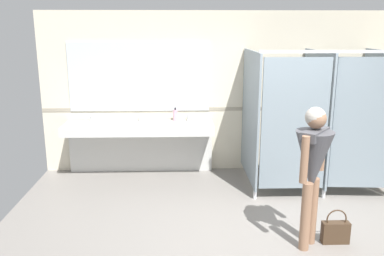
# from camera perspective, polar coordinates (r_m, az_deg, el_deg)

# --- Properties ---
(ground_plane) EXTENTS (6.99, 5.40, 0.10)m
(ground_plane) POSITION_cam_1_polar(r_m,az_deg,el_deg) (4.93, 13.51, -15.62)
(ground_plane) COLOR gray
(wall_back) EXTENTS (6.99, 0.12, 2.63)m
(wall_back) POSITION_cam_1_polar(r_m,az_deg,el_deg) (6.78, 8.77, 5.03)
(wall_back) COLOR beige
(wall_back) RESTS_ON ground_plane
(wall_back_tile_band) EXTENTS (6.99, 0.01, 0.06)m
(wall_back_tile_band) POSITION_cam_1_polar(r_m,az_deg,el_deg) (6.76, 8.79, 2.73)
(wall_back_tile_band) COLOR #9E937F
(wall_back_tile_band) RESTS_ON wall_back
(vanity_counter) EXTENTS (2.37, 0.60, 0.99)m
(vanity_counter) POSITION_cam_1_polar(r_m,az_deg,el_deg) (6.55, -7.45, -1.15)
(vanity_counter) COLOR silver
(vanity_counter) RESTS_ON ground_plane
(mirror_panel) EXTENTS (2.27, 0.02, 1.11)m
(mirror_panel) POSITION_cam_1_polar(r_m,az_deg,el_deg) (6.59, -7.53, 7.21)
(mirror_panel) COLOR silver
(mirror_panel) RESTS_ON wall_back
(bathroom_stalls) EXTENTS (2.03, 1.33, 2.08)m
(bathroom_stalls) POSITION_cam_1_polar(r_m,az_deg,el_deg) (6.14, 17.70, 1.44)
(bathroom_stalls) COLOR gray
(bathroom_stalls) RESTS_ON ground_plane
(person_standing) EXTENTS (0.56, 0.56, 1.57)m
(person_standing) POSITION_cam_1_polar(r_m,az_deg,el_deg) (4.44, 16.82, -4.60)
(person_standing) COLOR #8C664C
(person_standing) RESTS_ON ground_plane
(handbag) EXTENTS (0.30, 0.11, 0.40)m
(handbag) POSITION_cam_1_polar(r_m,az_deg,el_deg) (4.92, 19.73, -13.65)
(handbag) COLOR #3F2D1E
(handbag) RESTS_ON ground_plane
(soap_dispenser) EXTENTS (0.07, 0.07, 0.22)m
(soap_dispenser) POSITION_cam_1_polar(r_m,az_deg,el_deg) (6.53, -2.39, 1.83)
(soap_dispenser) COLOR #D899B2
(soap_dispenser) RESTS_ON vanity_counter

